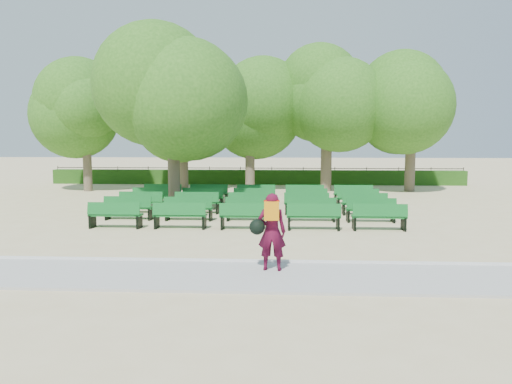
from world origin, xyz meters
TOP-DOWN VIEW (x-y plane):
  - ground at (0.00, 0.00)m, footprint 120.00×120.00m
  - paving at (0.00, -7.40)m, footprint 30.00×2.20m
  - curb at (0.00, -6.25)m, footprint 30.00×0.12m
  - hedge at (0.00, 14.00)m, footprint 26.00×0.70m
  - fence at (0.00, 14.40)m, footprint 26.00×0.10m
  - tree_line at (0.00, 10.00)m, footprint 21.80×6.80m
  - bench_array at (0.56, 1.41)m, footprint 1.71×0.62m
  - tree_among at (-2.66, 2.43)m, footprint 4.86×4.86m
  - person at (1.48, -6.98)m, footprint 0.79×0.48m

SIDE VIEW (x-z plane):
  - ground at x=0.00m, z-range 0.00..0.00m
  - fence at x=0.00m, z-range -0.51..0.51m
  - tree_line at x=0.00m, z-range -3.52..3.52m
  - paving at x=0.00m, z-range 0.00..0.06m
  - curb at x=0.00m, z-range 0.00..0.10m
  - bench_array at x=0.56m, z-range -0.44..0.62m
  - hedge at x=0.00m, z-range 0.00..0.90m
  - person at x=1.48m, z-range 0.09..1.74m
  - tree_among at x=-2.66m, z-range 1.04..7.53m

